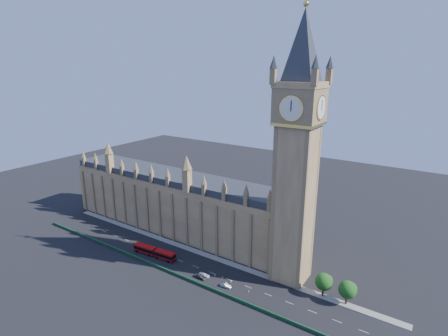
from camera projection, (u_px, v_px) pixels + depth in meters
The scene contains 15 objects.
ground at pixel (188, 264), 140.94m from camera, with size 400.00×400.00×0.00m, color black.
palace_westminster at pixel (176, 202), 167.95m from camera, with size 120.00×20.00×28.00m.
elizabeth_tower at pixel (298, 135), 116.73m from camera, with size 20.59×20.59×105.00m.
bridge_parapet at pixel (173, 273), 133.57m from camera, with size 160.00×0.60×1.20m, color #1E4C2D.
kerb_north at pixel (202, 253), 148.52m from camera, with size 160.00×3.00×0.16m, color gray.
tree_east_near at pixel (324, 281), 119.70m from camera, with size 6.00×6.00×8.50m.
tree_east_far at pixel (348, 289), 115.45m from camera, with size 6.00×6.00×8.50m.
red_bus at pixel (154, 252), 146.29m from camera, with size 20.39×4.65×3.44m.
car_grey at pixel (200, 276), 131.01m from camera, with size 1.86×4.62×1.57m, color #3A3C41.
car_silver at pixel (226, 286), 125.72m from camera, with size 1.42×4.07×1.34m, color #ADB0B5.
car_white at pixel (204, 275), 132.24m from camera, with size 1.63×4.00×1.16m, color white.
cone_a at pixel (215, 275), 132.64m from camera, with size 0.53×0.53×0.72m.
cone_b at pixel (223, 277), 131.22m from camera, with size 0.54×0.54×0.67m.
cone_c at pixel (231, 281), 128.80m from camera, with size 0.55×0.55×0.76m.
cone_d at pixel (249, 291), 123.00m from camera, with size 0.58×0.58×0.70m.
Camera 1 is at (81.02, -95.71, 76.48)m, focal length 28.00 mm.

